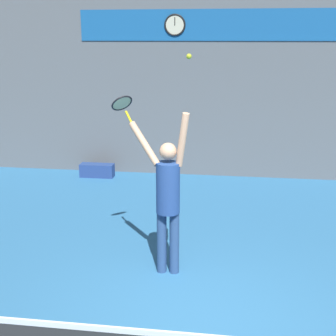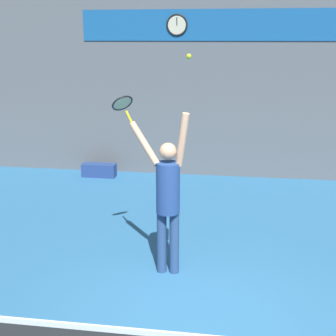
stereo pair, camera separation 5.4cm
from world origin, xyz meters
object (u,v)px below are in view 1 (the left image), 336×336
(tennis_ball, at_px, (189,56))
(equipment_bag, at_px, (97,170))
(tennis_player, at_px, (168,194))
(scoreboard_clock, at_px, (175,25))
(tennis_racket, at_px, (122,104))

(tennis_ball, distance_m, equipment_bag, 5.69)
(tennis_player, distance_m, tennis_ball, 1.78)
(scoreboard_clock, relative_size, tennis_ball, 7.15)
(scoreboard_clock, distance_m, equipment_bag, 3.66)
(tennis_racket, xyz_separation_m, tennis_ball, (0.96, -0.57, 0.66))
(equipment_bag, bearing_deg, tennis_ball, -59.97)
(tennis_player, bearing_deg, tennis_ball, -16.67)
(tennis_player, height_order, tennis_racket, tennis_racket)
(scoreboard_clock, xyz_separation_m, tennis_racket, (-0.19, -4.21, -1.13))
(tennis_racket, bearing_deg, tennis_player, -35.19)
(tennis_racket, bearing_deg, tennis_ball, -30.60)
(scoreboard_clock, relative_size, tennis_racket, 1.20)
(tennis_racket, bearing_deg, equipment_bag, 112.32)
(tennis_racket, bearing_deg, scoreboard_clock, 87.48)
(scoreboard_clock, bearing_deg, equipment_bag, -165.32)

